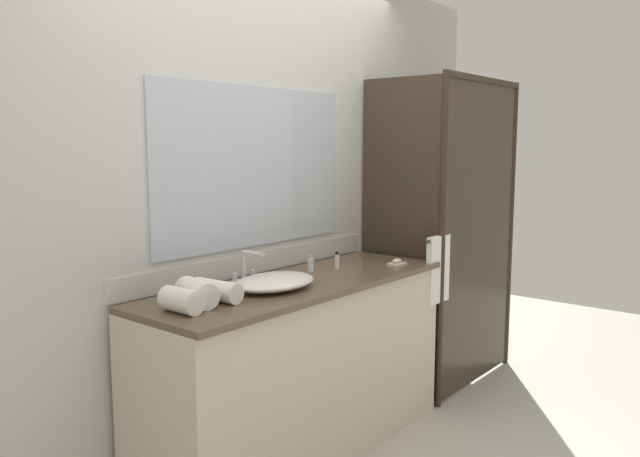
# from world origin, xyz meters

# --- Properties ---
(ground_plane) EXTENTS (8.00, 8.00, 0.00)m
(ground_plane) POSITION_xyz_m (0.00, 0.00, 0.00)
(ground_plane) COLOR #B7B2A8
(wall_back_with_mirror) EXTENTS (4.40, 0.06, 2.60)m
(wall_back_with_mirror) POSITION_xyz_m (0.00, 0.34, 1.30)
(wall_back_with_mirror) COLOR silver
(wall_back_with_mirror) RESTS_ON ground_plane
(vanity_cabinet) EXTENTS (1.80, 0.58, 0.90)m
(vanity_cabinet) POSITION_xyz_m (0.00, 0.01, 0.45)
(vanity_cabinet) COLOR beige
(vanity_cabinet) RESTS_ON ground_plane
(shower_enclosure) EXTENTS (1.20, 0.59, 2.00)m
(shower_enclosure) POSITION_xyz_m (1.27, -0.19, 1.02)
(shower_enclosure) COLOR #2D2319
(shower_enclosure) RESTS_ON ground_plane
(sink_basin) EXTENTS (0.44, 0.32, 0.07)m
(sink_basin) POSITION_xyz_m (-0.21, -0.01, 0.93)
(sink_basin) COLOR white
(sink_basin) RESTS_ON vanity_cabinet
(faucet) EXTENTS (0.17, 0.16, 0.16)m
(faucet) POSITION_xyz_m (-0.21, 0.18, 0.96)
(faucet) COLOR silver
(faucet) RESTS_ON vanity_cabinet
(soap_dish) EXTENTS (0.10, 0.07, 0.04)m
(soap_dish) POSITION_xyz_m (0.67, -0.14, 0.91)
(soap_dish) COLOR silver
(soap_dish) RESTS_ON vanity_cabinet
(amenity_bottle_lotion) EXTENTS (0.03, 0.03, 0.09)m
(amenity_bottle_lotion) POSITION_xyz_m (0.37, 0.06, 0.94)
(amenity_bottle_lotion) COLOR silver
(amenity_bottle_lotion) RESTS_ON vanity_cabinet
(amenity_bottle_conditioner) EXTENTS (0.03, 0.03, 0.09)m
(amenity_bottle_conditioner) POSITION_xyz_m (0.22, 0.12, 0.94)
(amenity_bottle_conditioner) COLOR silver
(amenity_bottle_conditioner) RESTS_ON vanity_cabinet
(rolled_towel_near_edge) EXTENTS (0.10, 0.18, 0.10)m
(rolled_towel_near_edge) POSITION_xyz_m (-0.76, -0.02, 0.95)
(rolled_towel_near_edge) COLOR white
(rolled_towel_near_edge) RESTS_ON vanity_cabinet
(rolled_towel_middle) EXTENTS (0.16, 0.23, 0.11)m
(rolled_towel_middle) POSITION_xyz_m (-0.65, 0.02, 0.96)
(rolled_towel_middle) COLOR white
(rolled_towel_middle) RESTS_ON vanity_cabinet
(rolled_towel_far_edge) EXTENTS (0.11, 0.24, 0.09)m
(rolled_towel_far_edge) POSITION_xyz_m (-0.54, 0.02, 0.95)
(rolled_towel_far_edge) COLOR white
(rolled_towel_far_edge) RESTS_ON vanity_cabinet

